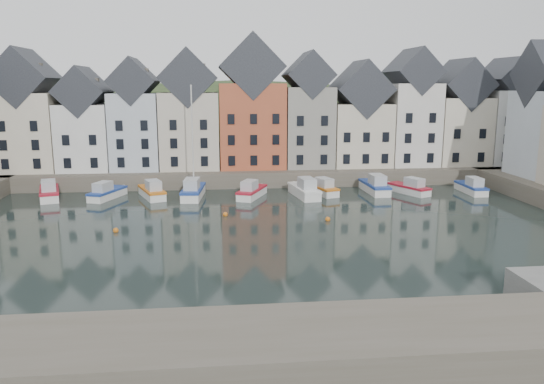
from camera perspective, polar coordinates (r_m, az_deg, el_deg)
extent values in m
plane|color=black|center=(46.77, 0.05, -4.84)|extent=(260.00, 260.00, 0.00)
cube|color=#524C3E|center=(75.76, -2.33, 2.25)|extent=(90.00, 16.00, 2.00)
cube|color=#524C3E|center=(26.23, -17.67, -16.68)|extent=(50.00, 6.00, 2.00)
ellipsoid|color=#213319|center=(105.45, -3.15, -5.71)|extent=(153.60, 70.40, 64.00)
sphere|color=black|center=(96.12, -11.60, 8.61)|extent=(5.77, 5.77, 5.77)
sphere|color=black|center=(109.57, 9.82, 8.70)|extent=(5.27, 5.27, 5.27)
sphere|color=black|center=(105.49, 14.46, 8.27)|extent=(5.07, 5.07, 5.07)
sphere|color=black|center=(101.75, 4.85, 8.45)|extent=(5.01, 5.01, 5.01)
sphere|color=black|center=(106.68, -24.14, 6.97)|extent=(3.94, 3.94, 3.94)
sphere|color=black|center=(110.08, 11.64, 8.60)|extent=(5.21, 5.21, 5.21)
sphere|color=black|center=(103.61, -2.28, 8.81)|extent=(5.45, 5.45, 5.45)
sphere|color=black|center=(102.37, 18.75, 7.56)|extent=(4.49, 4.49, 4.49)
cube|color=beige|center=(76.89, -24.63, 5.89)|extent=(7.67, 8.00, 10.07)
cube|color=#212329|center=(76.65, -25.07, 11.05)|extent=(7.67, 8.16, 7.67)
cube|color=silver|center=(74.96, -19.30, 5.61)|extent=(6.56, 8.00, 8.61)
cube|color=#212329|center=(74.65, -19.60, 10.14)|extent=(6.56, 8.16, 6.56)
cube|color=#B4BEC8|center=(73.67, -14.36, 6.36)|extent=(6.20, 8.00, 10.02)
cube|color=#212329|center=(73.42, -14.61, 11.44)|extent=(6.20, 8.16, 6.20)
cube|color=#BEB3A0|center=(72.98, -8.80, 6.56)|extent=(7.70, 8.00, 10.08)
cube|color=#212329|center=(72.73, -8.97, 12.01)|extent=(7.70, 8.16, 7.70)
cube|color=#AA4E30|center=(73.00, -2.21, 7.16)|extent=(8.69, 8.00, 11.28)
cube|color=#212329|center=(72.83, -2.26, 13.28)|extent=(8.69, 8.16, 8.69)
cube|color=gray|center=(73.92, 3.80, 7.00)|extent=(6.43, 8.00, 10.78)
cube|color=#212329|center=(73.71, 3.88, 12.42)|extent=(6.43, 8.16, 6.43)
cube|color=beige|center=(75.59, 9.29, 6.13)|extent=(7.88, 8.00, 8.56)
cube|color=#212329|center=(75.28, 9.44, 10.85)|extent=(7.88, 8.16, 7.88)
cube|color=silver|center=(77.73, 14.59, 7.06)|extent=(6.50, 8.00, 11.27)
cube|color=#212329|center=(77.55, 14.86, 12.40)|extent=(6.50, 8.16, 6.50)
cube|color=beige|center=(80.51, 19.26, 6.23)|extent=(7.23, 8.00, 9.32)
cube|color=#212329|center=(80.25, 19.57, 10.82)|extent=(7.23, 8.16, 7.23)
cube|color=silver|center=(83.61, 23.57, 6.43)|extent=(6.18, 8.00, 10.32)
cube|color=#212329|center=(83.40, 23.94, 11.01)|extent=(6.18, 8.16, 6.18)
sphere|color=#C66617|center=(54.22, -5.05, -2.43)|extent=(0.50, 0.50, 0.50)
sphere|color=#C66617|center=(52.41, 6.02, -2.93)|extent=(0.50, 0.50, 0.50)
sphere|color=#C66617|center=(50.25, -16.45, -3.99)|extent=(0.50, 0.50, 0.50)
cube|color=silver|center=(67.42, -22.81, -0.34)|extent=(3.74, 6.84, 1.20)
cube|color=maroon|center=(67.30, -22.85, 0.21)|extent=(3.89, 7.00, 0.27)
cube|color=#A5A9AD|center=(66.21, -22.90, 0.61)|extent=(2.21, 2.95, 1.31)
cube|color=silver|center=(65.18, -17.26, -0.36)|extent=(3.75, 6.13, 1.08)
cube|color=navy|center=(65.07, -17.29, 0.14)|extent=(3.89, 6.28, 0.25)
cube|color=#A5A9AD|center=(64.23, -17.74, 0.51)|extent=(2.12, 2.69, 1.18)
cube|color=silver|center=(64.36, -12.79, -0.26)|extent=(3.87, 6.45, 1.14)
cube|color=#C66617|center=(64.24, -12.81, 0.28)|extent=(4.01, 6.61, 0.26)
cube|color=#A5A9AD|center=(63.23, -12.64, 0.69)|extent=(2.21, 2.82, 1.24)
cube|color=silver|center=(63.44, -8.46, -0.23)|extent=(2.69, 7.01, 1.26)
cube|color=navy|center=(63.30, -8.47, 0.38)|extent=(2.82, 7.16, 0.29)
cube|color=#A5A9AD|center=(62.17, -8.62, 0.81)|extent=(1.85, 2.88, 1.37)
cylinder|color=silver|center=(63.13, -8.54, 5.64)|extent=(0.16, 0.16, 12.56)
cube|color=silver|center=(62.94, -2.16, -0.25)|extent=(4.02, 6.29, 1.11)
cube|color=maroon|center=(62.82, -2.17, 0.29)|extent=(4.16, 6.44, 0.25)
cube|color=#A5A9AD|center=(61.86, -2.44, 0.69)|extent=(2.24, 2.78, 1.21)
cube|color=silver|center=(63.42, 3.46, -0.13)|extent=(3.02, 7.02, 1.25)
cube|color=silver|center=(63.29, 3.47, 0.47)|extent=(3.15, 7.17, 0.28)
cube|color=#A5A9AD|center=(62.21, 3.77, 0.91)|extent=(1.97, 2.92, 1.36)
cube|color=silver|center=(65.17, 5.24, 0.11)|extent=(3.62, 6.16, 1.08)
cube|color=#C66617|center=(65.06, 5.25, 0.62)|extent=(3.75, 6.30, 0.25)
cube|color=#A5A9AD|center=(64.20, 5.65, 1.00)|extent=(2.08, 2.68, 1.18)
cube|color=silver|center=(66.96, 10.95, 0.29)|extent=(2.17, 6.74, 1.23)
cube|color=navy|center=(66.83, 10.97, 0.86)|extent=(2.28, 6.88, 0.28)
cube|color=#A5A9AD|center=(65.78, 11.26, 1.27)|extent=(1.63, 2.72, 1.34)
cube|color=silver|center=(67.27, 14.48, 0.14)|extent=(4.00, 5.95, 1.06)
cube|color=maroon|center=(67.16, 14.51, 0.62)|extent=(4.13, 6.09, 0.24)
cube|color=#A5A9AD|center=(66.46, 15.06, 0.99)|extent=(2.19, 2.65, 1.15)
cube|color=silver|center=(70.00, 20.59, 0.21)|extent=(1.89, 5.88, 1.07)
cube|color=navy|center=(69.90, 20.62, 0.68)|extent=(1.99, 6.00, 0.24)
cube|color=#A5A9AD|center=(69.02, 20.96, 1.01)|extent=(1.42, 2.37, 1.17)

